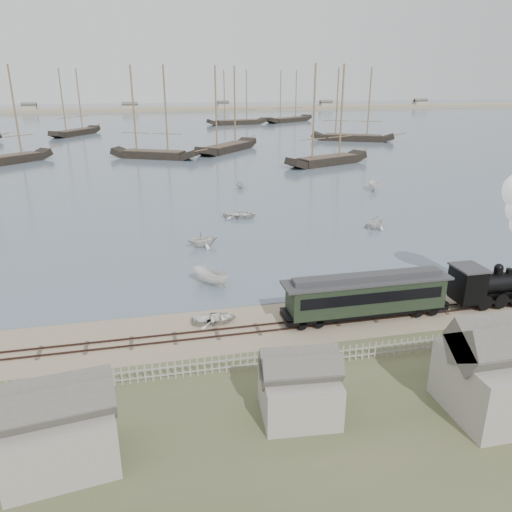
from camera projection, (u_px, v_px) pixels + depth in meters
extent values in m
plane|color=tan|center=(226.00, 320.00, 37.79)|extent=(600.00, 600.00, 0.00)
cube|color=#42525E|center=(154.00, 124.00, 193.80)|extent=(600.00, 336.00, 0.06)
cube|color=#32211B|center=(232.00, 335.00, 35.46)|extent=(120.00, 0.08, 0.12)
cube|color=#32211B|center=(230.00, 328.00, 36.38)|extent=(120.00, 0.08, 0.12)
cube|color=#3B2F25|center=(231.00, 332.00, 35.94)|extent=(120.00, 1.80, 0.06)
cube|color=tan|center=(149.00, 111.00, 267.24)|extent=(500.00, 20.00, 1.80)
cube|color=black|center=(496.00, 295.00, 40.19)|extent=(7.50, 2.21, 0.28)
cylinder|color=black|center=(494.00, 283.00, 39.72)|extent=(4.63, 1.66, 1.66)
cube|color=black|center=(467.00, 283.00, 39.15)|extent=(1.99, 2.43, 2.54)
cube|color=#323235|center=(470.00, 268.00, 38.70)|extent=(2.21, 2.65, 0.13)
sphere|color=black|center=(499.00, 268.00, 39.33)|extent=(0.71, 0.71, 0.71)
cube|color=black|center=(365.00, 310.00, 37.86)|extent=(12.89, 2.12, 0.32)
cube|color=black|center=(366.00, 295.00, 37.43)|extent=(11.97, 2.30, 2.30)
cube|color=black|center=(373.00, 298.00, 36.28)|extent=(11.04, 0.06, 0.83)
cube|color=black|center=(360.00, 286.00, 38.42)|extent=(11.04, 0.06, 0.83)
cube|color=#323235|center=(367.00, 280.00, 37.02)|extent=(12.89, 2.49, 0.17)
cube|color=#323235|center=(368.00, 277.00, 36.93)|extent=(11.50, 1.10, 0.41)
imported|color=silver|center=(215.00, 318.00, 37.29)|extent=(2.45, 3.43, 0.71)
imported|color=silver|center=(203.00, 239.00, 53.67)|extent=(3.41, 3.78, 1.76)
imported|color=silver|center=(210.00, 277.00, 43.81)|extent=(3.69, 3.63, 1.45)
imported|color=silver|center=(240.00, 214.00, 64.82)|extent=(4.26, 5.04, 0.89)
imported|color=silver|center=(376.00, 222.00, 60.19)|extent=(3.85, 4.02, 1.64)
imported|color=silver|center=(373.00, 186.00, 80.28)|extent=(4.06, 2.64, 1.47)
imported|color=silver|center=(240.00, 184.00, 81.85)|extent=(3.02, 2.71, 1.43)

